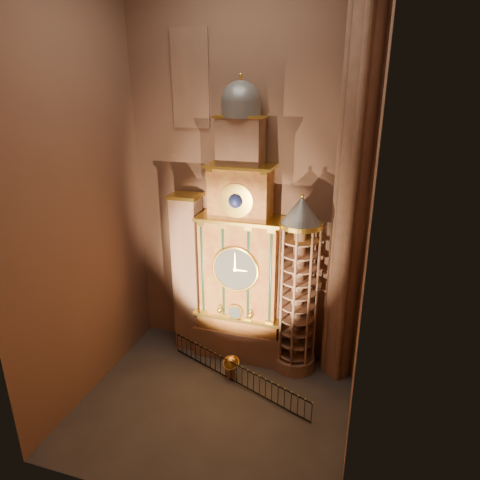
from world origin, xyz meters
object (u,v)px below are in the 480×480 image
(portrait_tower, at_px, (189,273))
(stair_turret, at_px, (298,288))
(astronomical_clock, at_px, (241,257))
(iron_railing, at_px, (236,374))
(celestial_globe, at_px, (231,365))

(portrait_tower, xyz_separation_m, stair_turret, (6.90, -0.28, 0.12))
(astronomical_clock, distance_m, iron_railing, 6.70)
(celestial_globe, relative_size, iron_railing, 0.16)
(iron_railing, bearing_deg, astronomical_clock, 102.74)
(portrait_tower, xyz_separation_m, iron_railing, (4.06, -2.93, -4.47))
(astronomical_clock, height_order, celestial_globe, astronomical_clock)
(stair_turret, xyz_separation_m, celestial_globe, (-3.32, -2.20, -4.41))
(astronomical_clock, bearing_deg, celestial_globe, -85.93)
(portrait_tower, xyz_separation_m, celestial_globe, (3.58, -2.48, -4.29))
(portrait_tower, bearing_deg, astronomical_clock, -0.29)
(iron_railing, bearing_deg, celestial_globe, 137.03)
(stair_turret, distance_m, celestial_globe, 5.95)
(astronomical_clock, distance_m, celestial_globe, 6.32)
(portrait_tower, height_order, celestial_globe, portrait_tower)
(astronomical_clock, height_order, portrait_tower, astronomical_clock)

